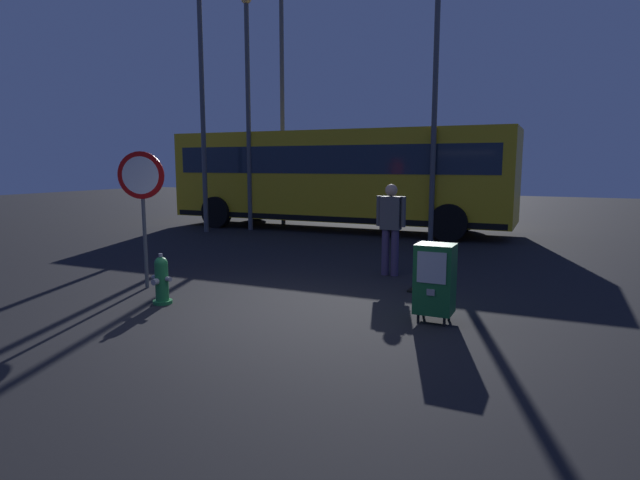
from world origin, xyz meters
name	(u,v)px	position (x,y,z in m)	size (l,w,h in m)	color
ground_plane	(261,317)	(0.00, 0.00, 0.00)	(60.00, 60.00, 0.00)	black
fire_hydrant	(162,280)	(-1.66, -0.06, 0.35)	(0.33, 0.32, 0.75)	#1E7238
newspaper_box_primary	(435,279)	(2.14, 0.78, 0.57)	(0.48, 0.42, 1.02)	black
stop_sign	(142,191)	(-2.58, 0.58, 1.60)	(0.71, 0.31, 2.23)	#4C4F54
pedestrian	(391,224)	(0.74, 3.26, 0.95)	(0.55, 0.22, 1.67)	#382D51
traffic_cone	(421,275)	(1.57, 2.32, 0.26)	(0.36, 0.36, 0.53)	black
bus_near	(338,174)	(-2.87, 9.11, 1.71)	(10.55, 2.95, 3.00)	gold
street_light_near_left	(201,74)	(-6.18, 6.81, 4.60)	(0.32, 0.32, 8.05)	#4C4F54
street_light_near_right	(282,87)	(-5.10, 9.62, 4.54)	(0.32, 0.32, 7.93)	#4C4F54
street_light_far_left	(436,71)	(0.40, 7.80, 4.35)	(0.32, 0.32, 7.57)	#4C4F54
street_light_far_right	(248,96)	(-5.24, 7.80, 4.05)	(0.32, 0.32, 6.98)	#4C4F54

